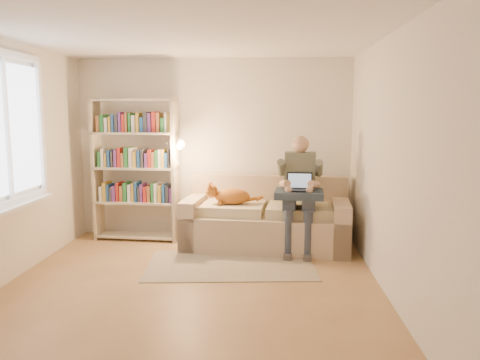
# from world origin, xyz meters

# --- Properties ---
(floor) EXTENTS (4.50, 4.50, 0.00)m
(floor) POSITION_xyz_m (0.00, 0.00, 0.00)
(floor) COLOR olive
(floor) RESTS_ON ground
(ceiling) EXTENTS (4.00, 4.50, 0.02)m
(ceiling) POSITION_xyz_m (0.00, 0.00, 2.60)
(ceiling) COLOR white
(ceiling) RESTS_ON wall_back
(wall_right) EXTENTS (0.02, 4.50, 2.60)m
(wall_right) POSITION_xyz_m (2.00, 0.00, 1.30)
(wall_right) COLOR silver
(wall_right) RESTS_ON floor
(wall_back) EXTENTS (4.00, 0.02, 2.60)m
(wall_back) POSITION_xyz_m (0.00, 2.25, 1.30)
(wall_back) COLOR silver
(wall_back) RESTS_ON floor
(wall_front) EXTENTS (4.00, 0.02, 2.60)m
(wall_front) POSITION_xyz_m (0.00, -2.25, 1.30)
(wall_front) COLOR silver
(wall_front) RESTS_ON floor
(window) EXTENTS (0.12, 1.52, 1.69)m
(window) POSITION_xyz_m (-1.95, 0.20, 1.38)
(window) COLOR white
(window) RESTS_ON wall_left
(sofa) EXTENTS (2.29, 1.19, 0.94)m
(sofa) POSITION_xyz_m (0.78, 1.68, 0.34)
(sofa) COLOR tan
(sofa) RESTS_ON floor
(person) EXTENTS (0.46, 0.68, 1.52)m
(person) POSITION_xyz_m (1.21, 1.47, 0.87)
(person) COLOR #676C57
(person) RESTS_ON sofa
(cat) EXTENTS (0.73, 0.29, 0.26)m
(cat) POSITION_xyz_m (0.23, 1.58, 0.71)
(cat) COLOR orange
(cat) RESTS_ON sofa
(blanket) EXTENTS (0.65, 0.55, 0.09)m
(blanket) POSITION_xyz_m (1.21, 1.34, 0.79)
(blanket) COLOR #243240
(blanket) RESTS_ON person
(laptop) EXTENTS (0.35, 0.31, 0.27)m
(laptop) POSITION_xyz_m (1.21, 1.35, 0.89)
(laptop) COLOR black
(laptop) RESTS_ON blanket
(bookshelf) EXTENTS (1.34, 0.46, 2.03)m
(bookshelf) POSITION_xyz_m (-1.08, 1.90, 1.12)
(bookshelf) COLOR #C7B896
(bookshelf) RESTS_ON floor
(rug) EXTENTS (2.08, 1.34, 0.01)m
(rug) POSITION_xyz_m (0.36, 0.82, 0.01)
(rug) COLOR gray
(rug) RESTS_ON floor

